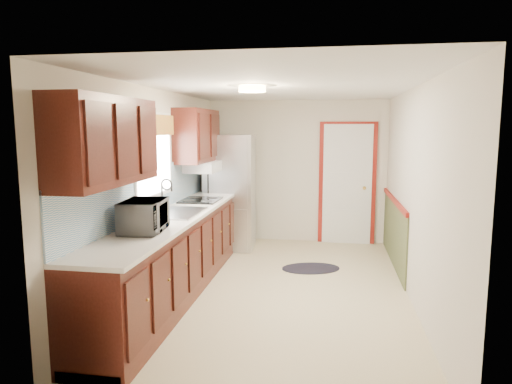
% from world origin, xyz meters
% --- Properties ---
extents(room_shell, '(3.20, 5.20, 2.52)m').
position_xyz_m(room_shell, '(0.00, 0.00, 1.20)').
color(room_shell, beige).
rests_on(room_shell, ground).
extents(kitchen_run, '(0.63, 4.00, 2.20)m').
position_xyz_m(kitchen_run, '(-1.24, -0.29, 0.81)').
color(kitchen_run, '#3A130D').
rests_on(kitchen_run, ground).
extents(back_wall_trim, '(1.12, 2.30, 2.08)m').
position_xyz_m(back_wall_trim, '(0.99, 2.21, 0.89)').
color(back_wall_trim, maroon).
rests_on(back_wall_trim, ground).
extents(ceiling_fixture, '(0.30, 0.30, 0.06)m').
position_xyz_m(ceiling_fixture, '(-0.30, -0.20, 2.36)').
color(ceiling_fixture, '#FFD88C').
rests_on(ceiling_fixture, room_shell).
extents(microwave, '(0.36, 0.58, 0.37)m').
position_xyz_m(microwave, '(-1.20, -1.16, 1.13)').
color(microwave, white).
rests_on(microwave, kitchen_run).
extents(refrigerator, '(0.80, 0.79, 1.83)m').
position_xyz_m(refrigerator, '(-1.02, 1.86, 0.92)').
color(refrigerator, '#B7B7BC').
rests_on(refrigerator, ground).
extents(rug, '(0.91, 0.71, 0.01)m').
position_xyz_m(rug, '(0.33, 0.90, 0.01)').
color(rug, black).
rests_on(rug, ground).
extents(cooktop, '(0.50, 0.60, 0.02)m').
position_xyz_m(cooktop, '(-1.19, 0.75, 0.95)').
color(cooktop, black).
rests_on(cooktop, kitchen_run).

